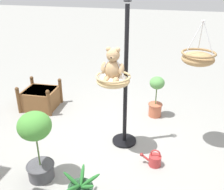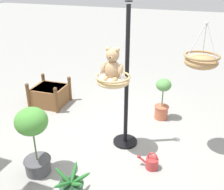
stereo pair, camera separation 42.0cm
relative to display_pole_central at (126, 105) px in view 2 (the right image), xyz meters
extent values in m
plane|color=gray|center=(0.20, 0.19, -0.78)|extent=(40.00, 40.00, 0.00)
cylinder|color=black|center=(0.00, 0.00, 0.44)|extent=(0.07, 0.07, 2.44)
cylinder|color=black|center=(0.00, 0.00, -0.76)|extent=(0.44, 0.44, 0.04)
torus|color=black|center=(0.00, 0.00, 1.70)|extent=(0.12, 0.12, 0.02)
ellipsoid|color=tan|center=(0.15, 0.25, 0.52)|extent=(0.53, 0.53, 0.17)
torus|color=tan|center=(0.15, 0.25, 0.59)|extent=(0.56, 0.56, 0.04)
ellipsoid|color=silver|center=(0.15, 0.25, 0.54)|extent=(0.47, 0.47, 0.14)
cylinder|color=#B7B7BC|center=(0.26, 0.31, 0.79)|extent=(0.23, 0.14, 0.40)
cylinder|color=#B7B7BC|center=(0.04, 0.31, 0.79)|extent=(0.23, 0.14, 0.40)
cylinder|color=#B7B7BC|center=(0.15, 0.13, 0.79)|extent=(0.01, 0.25, 0.40)
torus|color=#B7B7BC|center=(0.15, 0.25, 0.99)|extent=(0.06, 0.06, 0.01)
ellipsoid|color=tan|center=(0.15, 0.26, 0.70)|extent=(0.27, 0.23, 0.32)
sphere|color=tan|center=(0.15, 0.26, 0.95)|extent=(0.26, 0.26, 0.21)
ellipsoid|color=tan|center=(0.15, 0.33, 0.93)|extent=(0.11, 0.10, 0.07)
sphere|color=black|center=(0.15, 0.36, 0.93)|extent=(0.03, 0.03, 0.03)
sphere|color=tan|center=(0.08, 0.26, 1.03)|extent=(0.08, 0.08, 0.08)
sphere|color=tan|center=(0.22, 0.26, 1.03)|extent=(0.08, 0.08, 0.08)
ellipsoid|color=tan|center=(0.01, 0.29, 0.74)|extent=(0.09, 0.15, 0.20)
ellipsoid|color=tan|center=(0.29, 0.29, 0.74)|extent=(0.09, 0.15, 0.20)
ellipsoid|color=tan|center=(0.08, 0.37, 0.58)|extent=(0.10, 0.18, 0.10)
ellipsoid|color=tan|center=(0.22, 0.37, 0.58)|extent=(0.10, 0.18, 0.10)
ellipsoid|color=#A37F51|center=(-1.11, -0.23, 0.83)|extent=(0.51, 0.51, 0.21)
torus|color=olive|center=(-1.11, -0.23, 0.93)|extent=(0.54, 0.54, 0.04)
cylinder|color=#B7B7BC|center=(-1.01, -0.17, 1.18)|extent=(0.22, 0.13, 0.50)
cylinder|color=#B7B7BC|center=(-1.21, -0.17, 1.18)|extent=(0.22, 0.13, 0.50)
cylinder|color=#B7B7BC|center=(-1.11, -0.35, 1.18)|extent=(0.01, 0.25, 0.50)
torus|color=#B7B7BC|center=(-1.11, -0.23, 1.42)|extent=(0.06, 0.06, 0.01)
cube|color=brown|center=(2.16, -0.86, -0.56)|extent=(0.75, 0.71, 0.44)
cube|color=#382819|center=(2.16, -0.86, -0.37)|extent=(0.66, 0.63, 0.06)
cylinder|color=brown|center=(1.79, -0.54, -0.51)|extent=(0.08, 0.08, 0.54)
cylinder|color=brown|center=(2.50, -0.50, -0.51)|extent=(0.08, 0.08, 0.54)
cylinder|color=brown|center=(1.83, -1.21, -0.51)|extent=(0.08, 0.08, 0.54)
cylinder|color=brown|center=(2.54, -1.17, -0.51)|extent=(0.08, 0.08, 0.54)
sphere|color=brown|center=(1.79, -0.54, -0.20)|extent=(0.09, 0.09, 0.09)
sphere|color=brown|center=(2.50, -0.50, -0.20)|extent=(0.09, 0.09, 0.09)
sphere|color=brown|center=(1.83, -1.21, -0.20)|extent=(0.09, 0.09, 0.09)
sphere|color=brown|center=(2.54, -1.17, -0.20)|extent=(0.09, 0.09, 0.09)
cylinder|color=#4C4C51|center=(1.02, 1.24, -0.66)|extent=(0.39, 0.39, 0.24)
torus|color=#444449|center=(1.02, 1.24, -0.55)|extent=(0.42, 0.42, 0.03)
cylinder|color=#382819|center=(1.02, 1.24, -0.56)|extent=(0.34, 0.34, 0.03)
cylinder|color=#4C6B38|center=(1.02, 1.24, -0.30)|extent=(0.02, 0.02, 0.49)
ellipsoid|color=#478E38|center=(1.02, 1.24, 0.14)|extent=(0.48, 0.48, 0.41)
torus|color=#294E32|center=(0.26, 1.53, -0.51)|extent=(0.34, 0.34, 0.03)
cylinder|color=#382819|center=(0.26, 1.53, -0.51)|extent=(0.27, 0.27, 0.03)
ellipsoid|color=#28702D|center=(0.38, 1.52, -0.43)|extent=(0.28, 0.08, 0.23)
ellipsoid|color=#28702D|center=(0.30, 1.67, -0.41)|extent=(0.13, 0.31, 0.18)
ellipsoid|color=#28702D|center=(0.15, 1.59, -0.43)|extent=(0.27, 0.17, 0.23)
ellipsoid|color=#28702D|center=(0.14, 1.47, -0.42)|extent=(0.28, 0.18, 0.21)
ellipsoid|color=#28702D|center=(0.28, 1.40, -0.43)|extent=(0.10, 0.29, 0.22)
cylinder|color=#BC6042|center=(-0.44, -1.13, -0.63)|extent=(0.27, 0.27, 0.29)
torus|color=#A9573B|center=(-0.44, -1.13, -0.50)|extent=(0.31, 0.31, 0.03)
cylinder|color=#382819|center=(-0.44, -1.13, -0.50)|extent=(0.24, 0.24, 0.03)
cylinder|color=#4C6B38|center=(-0.44, -1.13, -0.31)|extent=(0.02, 0.02, 0.36)
ellipsoid|color=#56934C|center=(-0.44, -1.13, 0.00)|extent=(0.31, 0.31, 0.26)
cylinder|color=#B23333|center=(-0.62, 0.51, -0.69)|extent=(0.20, 0.20, 0.18)
cylinder|color=#B23333|center=(-0.47, 0.51, -0.67)|extent=(0.17, 0.04, 0.14)
sphere|color=maroon|center=(-0.40, 0.51, -0.62)|extent=(0.06, 0.06, 0.06)
torus|color=#B23333|center=(-0.62, 0.51, -0.56)|extent=(0.16, 0.02, 0.16)
camera|label=1|loc=(-0.81, 3.95, 2.06)|focal=41.83mm
camera|label=2|loc=(-1.21, 3.82, 2.06)|focal=41.83mm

